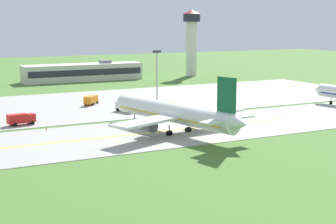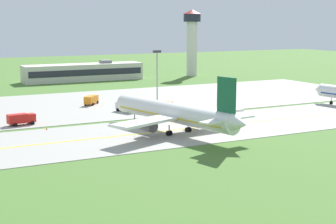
% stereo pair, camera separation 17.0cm
% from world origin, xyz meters
% --- Properties ---
extents(ground_plane, '(500.00, 500.00, 0.00)m').
position_xyz_m(ground_plane, '(0.00, 0.00, 0.00)').
color(ground_plane, '#47702D').
extents(taxiway_strip, '(240.00, 28.00, 0.10)m').
position_xyz_m(taxiway_strip, '(0.00, 0.00, 0.05)').
color(taxiway_strip, '#9E9B93').
rests_on(taxiway_strip, ground).
extents(apron_pad, '(140.00, 52.00, 0.10)m').
position_xyz_m(apron_pad, '(10.00, 42.00, 0.05)').
color(apron_pad, '#9E9B93').
rests_on(apron_pad, ground).
extents(taxiway_centreline, '(220.00, 0.60, 0.01)m').
position_xyz_m(taxiway_centreline, '(0.00, 0.00, 0.11)').
color(taxiway_centreline, yellow).
rests_on(taxiway_centreline, taxiway_strip).
extents(airplane_lead, '(32.09, 39.26, 12.70)m').
position_xyz_m(airplane_lead, '(-6.06, -2.01, 4.13)').
color(airplane_lead, white).
rests_on(airplane_lead, ground).
extents(service_truck_baggage, '(4.19, 6.33, 2.60)m').
position_xyz_m(service_truck_baggage, '(-5.04, 25.84, 1.53)').
color(service_truck_baggage, silver).
rests_on(service_truck_baggage, ground).
extents(service_truck_fuel, '(6.22, 2.96, 2.60)m').
position_xyz_m(service_truck_fuel, '(-32.38, 20.35, 1.53)').
color(service_truck_fuel, red).
rests_on(service_truck_fuel, ground).
extents(service_truck_catering, '(5.11, 6.10, 2.65)m').
position_xyz_m(service_truck_catering, '(3.73, 23.83, 1.53)').
color(service_truck_catering, orange).
rests_on(service_truck_catering, ground).
extents(service_truck_pushback, '(5.43, 5.91, 2.60)m').
position_xyz_m(service_truck_pushback, '(-9.27, 40.82, 1.53)').
color(service_truck_pushback, orange).
rests_on(service_truck_pushback, ground).
extents(terminal_building, '(46.26, 9.92, 7.72)m').
position_xyz_m(terminal_building, '(7.68, 99.82, 3.29)').
color(terminal_building, beige).
rests_on(terminal_building, ground).
extents(control_tower, '(7.60, 7.60, 27.65)m').
position_xyz_m(control_tower, '(54.28, 96.75, 16.62)').
color(control_tower, silver).
rests_on(control_tower, ground).
extents(apron_light_mast, '(2.40, 0.50, 14.70)m').
position_xyz_m(apron_light_mast, '(9.33, 37.62, 9.33)').
color(apron_light_mast, gray).
rests_on(apron_light_mast, ground).
extents(traffic_cone_near_edge, '(0.44, 0.44, 0.60)m').
position_xyz_m(traffic_cone_near_edge, '(-28.77, 12.43, 0.30)').
color(traffic_cone_near_edge, orange).
rests_on(traffic_cone_near_edge, ground).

